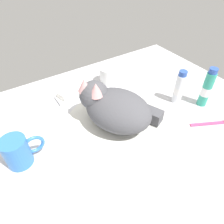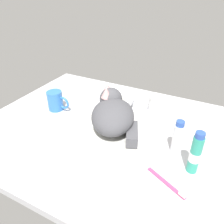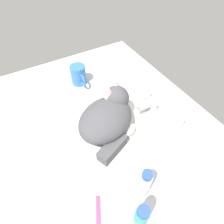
# 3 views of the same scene
# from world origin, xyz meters

# --- Properties ---
(ground_plane) EXTENTS (1.10, 0.83, 0.03)m
(ground_plane) POSITION_xyz_m (0.00, 0.00, -0.01)
(ground_plane) COLOR silver
(sink_basin) EXTENTS (0.36, 0.36, 0.01)m
(sink_basin) POSITION_xyz_m (0.00, 0.00, 0.00)
(sink_basin) COLOR silver
(sink_basin) RESTS_ON ground_plane
(faucet) EXTENTS (0.15, 0.10, 0.06)m
(faucet) POSITION_xyz_m (0.00, 0.21, 0.02)
(faucet) COLOR silver
(faucet) RESTS_ON ground_plane
(cat) EXTENTS (0.26, 0.27, 0.15)m
(cat) POSITION_xyz_m (-0.01, 0.01, 0.07)
(cat) COLOR #4C4C51
(cat) RESTS_ON sink_basin
(coffee_mug) EXTENTS (0.11, 0.07, 0.09)m
(coffee_mug) POSITION_xyz_m (-0.31, 0.03, 0.05)
(coffee_mug) COLOR #3372C6
(coffee_mug) RESTS_ON ground_plane
(rinse_cup) EXTENTS (0.07, 0.07, 0.07)m
(rinse_cup) POSITION_xyz_m (0.11, 0.23, 0.04)
(rinse_cup) COLOR white
(rinse_cup) RESTS_ON ground_plane
(soap_dish) EXTENTS (0.09, 0.06, 0.01)m
(soap_dish) POSITION_xyz_m (-0.08, 0.23, 0.01)
(soap_dish) COLOR white
(soap_dish) RESTS_ON ground_plane
(soap_bar) EXTENTS (0.08, 0.06, 0.02)m
(soap_bar) POSITION_xyz_m (-0.08, 0.23, 0.02)
(soap_bar) COLOR white
(soap_bar) RESTS_ON soap_dish
(toothpaste_bottle) EXTENTS (0.03, 0.03, 0.13)m
(toothpaste_bottle) POSITION_xyz_m (0.26, -0.02, 0.06)
(toothpaste_bottle) COLOR white
(toothpaste_bottle) RESTS_ON ground_plane
(mouthwash_bottle) EXTENTS (0.03, 0.03, 0.15)m
(mouthwash_bottle) POSITION_xyz_m (0.33, -0.08, 0.07)
(mouthwash_bottle) COLOR teal
(mouthwash_bottle) RESTS_ON ground_plane
(toothbrush) EXTENTS (0.14, 0.08, 0.02)m
(toothbrush) POSITION_xyz_m (0.28, -0.17, 0.01)
(toothbrush) COLOR #D83F72
(toothbrush) RESTS_ON ground_plane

